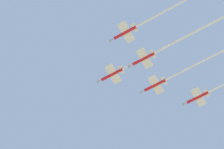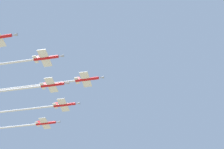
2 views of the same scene
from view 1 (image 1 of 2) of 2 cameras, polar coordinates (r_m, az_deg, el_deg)
The scene contains 4 objects.
jet_lead at distance 183.92m, azimuth 6.05°, elevation 3.14°, with size 32.38×68.26×2.77m.
jet_port_inner at distance 178.90m, azimuth 6.82°, elevation 8.34°, with size 28.27×59.06×2.77m.
jet_starboard_inner at distance 189.54m, azimuth 12.13°, elevation 1.73°, with size 33.41×70.57×2.77m.
jet_port_outer at distance 183.09m, azimuth 11.67°, elevation 5.91°, with size 36.23×76.89×2.77m.
Camera 1 is at (-51.99, -64.46, 2.06)m, focal length 67.10 mm.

